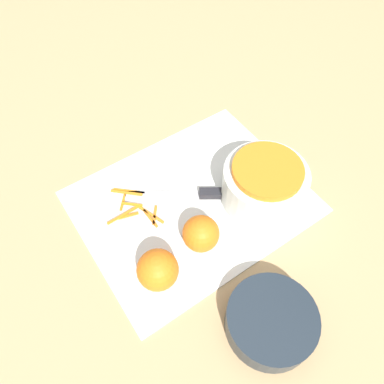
{
  "coord_description": "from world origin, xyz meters",
  "views": [
    {
      "loc": [
        0.25,
        0.36,
        0.65
      ],
      "look_at": [
        0.0,
        0.0,
        0.04
      ],
      "focal_mm": 35.0,
      "sensor_mm": 36.0,
      "label": 1
    }
  ],
  "objects_px": {
    "bowl_speckled": "(264,183)",
    "knife": "(212,194)",
    "bowl_dark": "(271,321)",
    "orange_right": "(158,270)",
    "orange_left": "(201,234)"
  },
  "relations": [
    {
      "from": "bowl_dark",
      "to": "orange_right",
      "type": "distance_m",
      "value": 0.21
    },
    {
      "from": "bowl_speckled",
      "to": "orange_right",
      "type": "xyz_separation_m",
      "value": [
        0.27,
        0.03,
        -0.01
      ]
    },
    {
      "from": "bowl_speckled",
      "to": "knife",
      "type": "distance_m",
      "value": 0.11
    },
    {
      "from": "bowl_speckled",
      "to": "knife",
      "type": "xyz_separation_m",
      "value": [
        0.08,
        -0.06,
        -0.04
      ]
    },
    {
      "from": "orange_left",
      "to": "orange_right",
      "type": "height_order",
      "value": "orange_right"
    },
    {
      "from": "orange_right",
      "to": "knife",
      "type": "bearing_deg",
      "value": -153.36
    },
    {
      "from": "bowl_speckled",
      "to": "knife",
      "type": "relative_size",
      "value": 0.73
    },
    {
      "from": "bowl_dark",
      "to": "bowl_speckled",
      "type": "bearing_deg",
      "value": -127.57
    },
    {
      "from": "bowl_speckled",
      "to": "orange_right",
      "type": "distance_m",
      "value": 0.27
    },
    {
      "from": "bowl_dark",
      "to": "knife",
      "type": "xyz_separation_m",
      "value": [
        -0.08,
        -0.27,
        -0.01
      ]
    },
    {
      "from": "bowl_speckled",
      "to": "orange_right",
      "type": "height_order",
      "value": "bowl_speckled"
    },
    {
      "from": "knife",
      "to": "orange_left",
      "type": "xyz_separation_m",
      "value": [
        0.08,
        0.08,
        0.03
      ]
    },
    {
      "from": "bowl_speckled",
      "to": "orange_left",
      "type": "xyz_separation_m",
      "value": [
        0.17,
        0.02,
        -0.01
      ]
    },
    {
      "from": "orange_left",
      "to": "bowl_dark",
      "type": "bearing_deg",
      "value": 91.82
    },
    {
      "from": "bowl_speckled",
      "to": "bowl_dark",
      "type": "bearing_deg",
      "value": 52.43
    }
  ]
}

